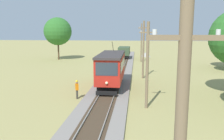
{
  "coord_description": "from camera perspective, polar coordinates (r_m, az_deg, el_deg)",
  "views": [
    {
      "loc": [
        2.77,
        -6.88,
        6.42
      ],
      "look_at": [
        -0.22,
        21.22,
        1.5
      ],
      "focal_mm": 37.41,
      "sensor_mm": 36.0,
      "label": 1
    }
  ],
  "objects": [
    {
      "name": "freight_car",
      "position": [
        51.6,
        2.98,
        4.46
      ],
      "size": [
        2.4,
        5.2,
        2.31
      ],
      "color": "#384C33",
      "rests_on": "rail_right"
    },
    {
      "name": "utility_pole_mid",
      "position": [
        30.96,
        7.68,
        5.05
      ],
      "size": [
        1.4,
        0.34,
        7.54
      ],
      "color": "#7A664C",
      "rests_on": "ground"
    },
    {
      "name": "utility_pole_near_tram",
      "position": [
        18.94,
        8.62,
        1.25
      ],
      "size": [
        1.4,
        0.24,
        7.04
      ],
      "color": "#7A664C",
      "rests_on": "ground"
    },
    {
      "name": "red_tram",
      "position": [
        25.77,
        -0.18,
        0.43
      ],
      "size": [
        2.6,
        8.54,
        4.79
      ],
      "color": "red",
      "rests_on": "rail_right"
    },
    {
      "name": "tree_left_far",
      "position": [
        51.42,
        -13.12,
        9.17
      ],
      "size": [
        5.87,
        5.87,
        8.95
      ],
      "color": "#4C3823",
      "rests_on": "ground"
    },
    {
      "name": "track_worker",
      "position": [
        22.07,
        -8.57,
        -4.5
      ],
      "size": [
        0.39,
        0.45,
        1.78
      ],
      "rotation": [
        0.0,
        0.0,
        -2.67
      ],
      "color": "#38332D",
      "rests_on": "ground"
    },
    {
      "name": "gravel_pile",
      "position": [
        56.52,
        8.17,
        3.77
      ],
      "size": [
        2.51,
        2.51,
        1.02
      ],
      "primitive_type": "cone",
      "color": "#9E998E",
      "rests_on": "ground"
    },
    {
      "name": "utility_pole_far",
      "position": [
        46.72,
        7.17,
        6.69
      ],
      "size": [
        1.4,
        0.45,
        7.59
      ],
      "color": "#7A664C",
      "rests_on": "ground"
    }
  ]
}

